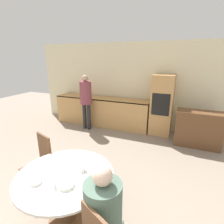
% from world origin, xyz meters
% --- Properties ---
extents(wall_back, '(7.05, 0.05, 2.60)m').
position_xyz_m(wall_back, '(0.00, 4.85, 1.30)').
color(wall_back, beige).
rests_on(wall_back, ground_plane).
extents(kitchen_counter, '(3.11, 0.60, 0.91)m').
position_xyz_m(kitchen_counter, '(-1.12, 4.51, 0.47)').
color(kitchen_counter, tan).
rests_on(kitchen_counter, ground_plane).
extents(oven_unit, '(0.59, 0.59, 1.71)m').
position_xyz_m(oven_unit, '(0.77, 4.52, 0.86)').
color(oven_unit, tan).
rests_on(oven_unit, ground_plane).
extents(sideboard, '(1.07, 0.45, 0.90)m').
position_xyz_m(sideboard, '(1.74, 4.07, 0.45)').
color(sideboard, brown).
rests_on(sideboard, ground_plane).
extents(dining_table, '(1.22, 1.22, 0.75)m').
position_xyz_m(dining_table, '(0.04, 1.04, 0.53)').
color(dining_table, brown).
rests_on(dining_table, ground_plane).
extents(chair_far_left, '(0.51, 0.51, 0.96)m').
position_xyz_m(chair_far_left, '(-0.75, 1.41, 0.53)').
color(chair_far_left, brown).
rests_on(chair_far_left, ground_plane).
extents(person_seated, '(0.37, 0.44, 1.24)m').
position_xyz_m(person_seated, '(0.71, 0.70, 0.71)').
color(person_seated, '#262628').
rests_on(person_seated, ground_plane).
extents(person_standing, '(0.35, 0.35, 1.67)m').
position_xyz_m(person_standing, '(-1.40, 3.99, 1.03)').
color(person_standing, '#262628').
rests_on(person_standing, ground_plane).
extents(cup, '(0.07, 0.07, 0.08)m').
position_xyz_m(cup, '(0.20, 1.19, 0.79)').
color(cup, white).
rests_on(cup, dining_table).
extents(bowl_near, '(0.13, 0.13, 0.04)m').
position_xyz_m(bowl_near, '(-0.17, 0.77, 0.77)').
color(bowl_near, white).
rests_on(bowl_near, dining_table).
extents(bowl_centre, '(0.18, 0.18, 0.04)m').
position_xyz_m(bowl_centre, '(0.43, 1.04, 0.77)').
color(bowl_centre, white).
rests_on(bowl_centre, dining_table).
extents(bowl_far, '(0.18, 0.18, 0.04)m').
position_xyz_m(bowl_far, '(0.19, 0.87, 0.77)').
color(bowl_far, white).
rests_on(bowl_far, dining_table).
extents(salt_shaker, '(0.03, 0.03, 0.09)m').
position_xyz_m(salt_shaker, '(0.08, 0.80, 0.80)').
color(salt_shaker, white).
rests_on(salt_shaker, dining_table).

